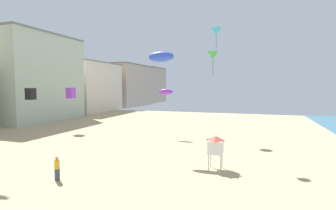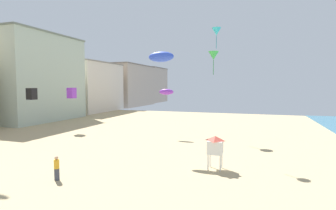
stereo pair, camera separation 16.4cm
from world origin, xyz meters
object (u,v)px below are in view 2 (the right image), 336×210
Objects in this scene: lifeguard_stand at (215,145)px; kite_purple_parafoil at (166,92)px; kite_cyan_delta at (216,32)px; kite_blue_parafoil_2 at (161,57)px; kite_purple_box at (72,93)px; kite_black_box at (32,94)px; kite_green_delta at (214,56)px; kite_flyer at (57,167)px.

lifeguard_stand is 14.26m from kite_purple_parafoil.
kite_cyan_delta is 0.77× the size of kite_blue_parafoil_2.
kite_black_box is at bearing -146.49° from kite_purple_box.
kite_black_box is at bearing 170.89° from lifeguard_stand.
kite_purple_box is 22.21m from kite_cyan_delta.
lifeguard_stand is at bearing -30.33° from kite_blue_parafoil_2.
kite_purple_box is at bearing -174.57° from kite_green_delta.
kite_black_box is at bearing 167.81° from kite_blue_parafoil_2.
kite_purple_box is 17.81m from kite_blue_parafoil_2.
kite_cyan_delta reaches higher than kite_black_box.
kite_purple_box is 0.60× the size of kite_blue_parafoil_2.
kite_cyan_delta is at bearing 19.60° from kite_blue_parafoil_2.
kite_green_delta reaches higher than kite_purple_parafoil.
kite_cyan_delta reaches higher than kite_purple_box.
kite_cyan_delta is (-0.75, 4.95, 9.45)m from lifeguard_stand.
kite_green_delta reaches higher than kite_black_box.
kite_flyer is at bearing -114.65° from kite_blue_parafoil_2.
kite_cyan_delta reaches higher than lifeguard_stand.
lifeguard_stand is (9.66, 5.73, 0.92)m from kite_flyer.
kite_purple_parafoil reaches higher than lifeguard_stand.
kite_purple_parafoil is 1.28× the size of kite_purple_box.
kite_cyan_delta is (8.91, 10.68, 10.37)m from kite_flyer.
lifeguard_stand is 9.61m from kite_blue_parafoil_2.
kite_flyer is 0.67× the size of kite_blue_parafoil_2.
lifeguard_stand is at bearing -81.39° from kite_cyan_delta.
kite_flyer is 0.64× the size of lifeguard_stand.
kite_blue_parafoil_2 reaches higher than kite_flyer.
kite_green_delta is at bearing 11.12° from kite_black_box.
kite_green_delta is 1.91× the size of kite_purple_box.
lifeguard_stand is 10.70m from kite_cyan_delta.
kite_green_delta is 1.14× the size of kite_blue_parafoil_2.
kite_black_box is (-24.91, 2.64, -6.01)m from kite_cyan_delta.
kite_green_delta is at bearing 69.22° from kite_blue_parafoil_2.
lifeguard_stand is at bearing -80.07° from kite_green_delta.
lifeguard_stand is 1.74× the size of kite_purple_box.
kite_flyer is at bearing -129.83° from kite_cyan_delta.
kite_purple_box reaches higher than kite_flyer.
kite_flyer is 0.59× the size of kite_green_delta.
kite_flyer is 21.46m from kite_green_delta.
kite_green_delta reaches higher than lifeguard_stand.
kite_purple_box is at bearing -176.08° from kite_purple_parafoil.
kite_blue_parafoil_2 is (15.91, -7.13, 3.63)m from kite_purple_box.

